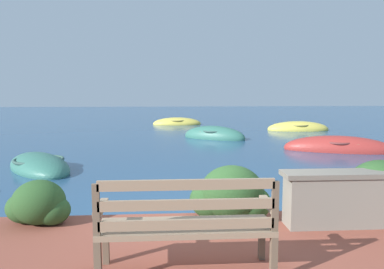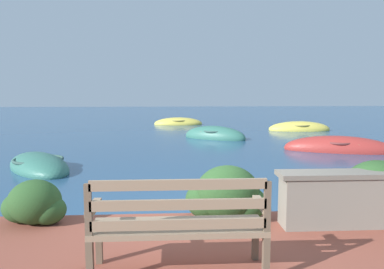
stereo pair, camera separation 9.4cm
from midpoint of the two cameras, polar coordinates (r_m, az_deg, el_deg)
ground_plane at (r=5.36m, az=3.25°, el=-14.03°), size 80.00×80.00×0.00m
park_bench at (r=3.47m, az=-1.26°, el=-13.33°), size 1.61×0.48×0.93m
stone_wall at (r=5.22m, az=25.69°, el=-8.72°), size 2.27×0.39×0.68m
hedge_clump_far_left at (r=5.19m, az=-22.43°, el=-9.83°), size 0.83×0.59×0.56m
hedge_clump_left at (r=4.95m, az=5.79°, el=-9.35°), size 1.05×0.76×0.71m
hedge_clump_centre at (r=5.54m, az=26.71°, el=-8.02°), size 1.14×0.82×0.77m
rowboat_nearest at (r=9.80m, az=-22.07°, el=-4.58°), size 2.48×2.87×0.67m
rowboat_mid at (r=12.58m, az=21.60°, el=-2.11°), size 3.43×1.97×0.86m
rowboat_far at (r=14.86m, az=3.66°, el=-0.35°), size 2.70×2.20×0.89m
rowboat_outer at (r=18.58m, az=16.15°, el=0.79°), size 2.97×1.30×0.77m
rowboat_distant at (r=20.96m, az=-1.99°, el=1.68°), size 2.69×1.16×0.70m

